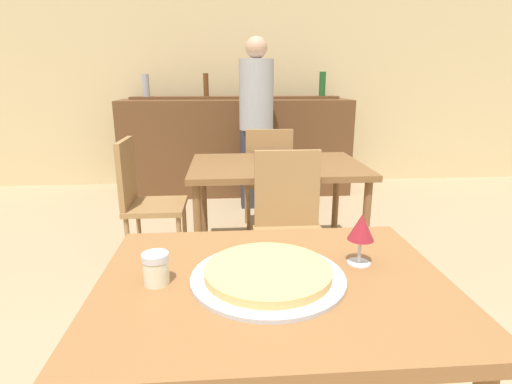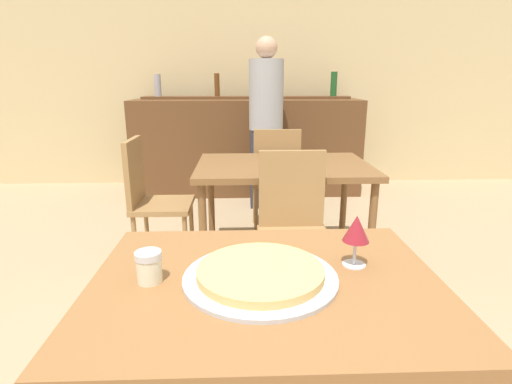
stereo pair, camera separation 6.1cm
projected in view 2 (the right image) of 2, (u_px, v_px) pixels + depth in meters
The scene contains 12 objects.
wall_back at pixel (246, 71), 4.91m from camera, with size 8.00×0.05×2.80m.
dining_table_near at pixel (266, 308), 1.15m from camera, with size 0.99×0.76×0.76m.
dining_table_far at pixel (283, 175), 2.78m from camera, with size 1.19×0.83×0.74m.
bar_counter at pixel (247, 147), 4.66m from camera, with size 2.60×0.56×1.08m.
bar_back_shelf at pixel (248, 94), 4.63m from camera, with size 2.39×0.24×0.32m.
chair_far_side_front at pixel (293, 222), 2.25m from camera, with size 0.40×0.40×0.92m.
chair_far_side_back at pixel (276, 174), 3.37m from camera, with size 0.40×0.40×0.92m.
chair_far_side_left at pixel (151, 195), 2.78m from camera, with size 0.40×0.40×0.92m.
pizza_tray at pixel (260, 275), 1.12m from camera, with size 0.44×0.44×0.04m.
cheese_shaker at pixel (149, 266), 1.10m from camera, with size 0.07×0.07×0.09m.
person_standing at pixel (266, 118), 4.00m from camera, with size 0.34×0.34×1.70m.
wine_glass at pixel (356, 230), 1.18m from camera, with size 0.08×0.08×0.16m.
Camera 2 is at (-0.07, -1.01, 1.31)m, focal length 28.00 mm.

